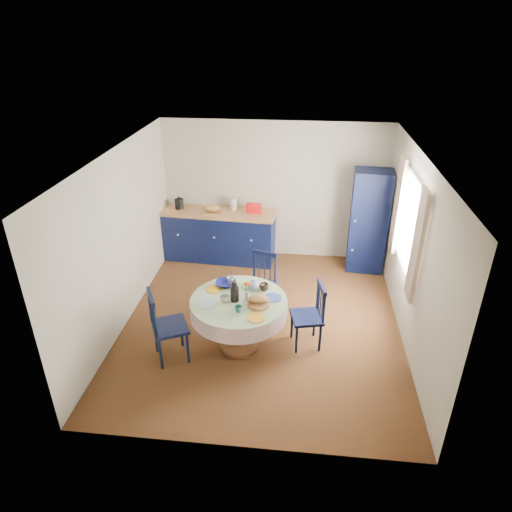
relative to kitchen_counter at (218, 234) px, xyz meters
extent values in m
plane|color=black|center=(1.00, -1.96, -0.48)|extent=(4.50, 4.50, 0.00)
plane|color=white|center=(1.00, -1.96, 2.02)|extent=(4.50, 4.50, 0.00)
cube|color=beige|center=(1.00, 0.29, 0.77)|extent=(4.00, 0.02, 2.50)
cube|color=beige|center=(-1.00, -1.96, 0.77)|extent=(0.02, 4.50, 2.50)
cube|color=beige|center=(3.00, -1.96, 0.77)|extent=(0.02, 4.50, 2.50)
plane|color=white|center=(3.00, -1.66, 1.02)|extent=(0.00, 1.20, 1.20)
cube|color=beige|center=(2.92, -2.36, 1.07)|extent=(0.05, 0.34, 1.45)
cube|color=beige|center=(2.92, -0.96, 1.07)|extent=(0.05, 0.34, 1.45)
cube|color=black|center=(0.00, 0.00, -0.03)|extent=(2.07, 0.74, 0.90)
cube|color=tan|center=(0.00, 0.00, 0.43)|extent=(2.13, 0.78, 0.04)
cube|color=#B10C0D|center=(0.66, -0.02, 0.53)|extent=(0.27, 0.16, 0.16)
cube|color=tan|center=(-0.10, -0.06, 0.46)|extent=(0.35, 0.26, 0.02)
ellipsoid|color=#C0804A|center=(-0.10, -0.06, 0.54)|extent=(0.31, 0.20, 0.13)
cylinder|color=silver|center=(0.28, 0.10, 0.56)|extent=(0.12, 0.12, 0.22)
cube|color=black|center=(2.66, -0.11, 0.42)|extent=(0.67, 0.50, 1.81)
cylinder|color=white|center=(2.42, -0.34, 0.51)|extent=(0.04, 0.02, 0.04)
cylinder|color=white|center=(2.42, -0.34, -0.03)|extent=(0.04, 0.02, 0.04)
cylinder|color=#573018|center=(0.75, -2.58, -0.46)|extent=(0.52, 0.52, 0.05)
cylinder|color=#573018|center=(0.75, -2.58, -0.10)|extent=(0.11, 0.11, 0.70)
cylinder|color=#573018|center=(0.75, -2.58, 0.26)|extent=(1.21, 1.21, 0.03)
cylinder|color=white|center=(0.75, -2.58, 0.16)|extent=(1.27, 1.27, 0.22)
cylinder|color=beige|center=(0.75, -2.58, 0.28)|extent=(1.27, 1.27, 0.01)
cylinder|color=#8EC6C6|center=(0.37, -2.73, 0.29)|extent=(0.22, 0.22, 0.01)
cylinder|color=orange|center=(1.02, -2.96, 0.29)|extent=(0.22, 0.22, 0.01)
cylinder|color=navy|center=(1.19, -2.49, 0.29)|extent=(0.22, 0.22, 0.01)
cylinder|color=#7BA86E|center=(0.84, -2.21, 0.29)|extent=(0.22, 0.22, 0.01)
cylinder|color=orange|center=(0.38, -2.36, 0.29)|extent=(0.22, 0.22, 0.01)
cylinder|color=olive|center=(1.02, -2.69, 0.31)|extent=(0.28, 0.28, 0.05)
ellipsoid|color=#C0804A|center=(1.02, -2.69, 0.39)|extent=(0.26, 0.16, 0.11)
cube|color=silver|center=(0.70, -2.47, 0.31)|extent=(0.10, 0.07, 0.04)
cylinder|color=black|center=(0.13, -2.96, -0.25)|extent=(0.04, 0.04, 0.47)
cylinder|color=black|center=(-0.04, -2.63, -0.25)|extent=(0.04, 0.04, 0.47)
cylinder|color=black|center=(-0.18, -3.12, -0.25)|extent=(0.04, 0.04, 0.47)
cylinder|color=black|center=(-0.34, -2.79, -0.25)|extent=(0.04, 0.04, 0.47)
cube|color=black|center=(-0.11, -2.87, 0.01)|extent=(0.59, 0.60, 0.04)
cylinder|color=black|center=(-0.20, -3.13, 0.27)|extent=(0.04, 0.04, 0.52)
cylinder|color=black|center=(-0.36, -2.80, 0.27)|extent=(0.04, 0.04, 0.52)
cube|color=black|center=(-0.28, -2.96, 0.51)|extent=(0.22, 0.39, 0.07)
cylinder|color=black|center=(-0.24, -3.05, 0.25)|extent=(0.02, 0.02, 0.43)
cylinder|color=black|center=(-0.28, -2.96, 0.25)|extent=(0.02, 0.02, 0.43)
cylinder|color=black|center=(-0.32, -2.88, 0.25)|extent=(0.02, 0.02, 0.43)
cylinder|color=black|center=(0.73, -1.80, -0.26)|extent=(0.04, 0.04, 0.43)
cylinder|color=black|center=(1.06, -1.90, -0.26)|extent=(0.04, 0.04, 0.43)
cylinder|color=black|center=(0.82, -1.49, -0.26)|extent=(0.04, 0.04, 0.43)
cylinder|color=black|center=(1.15, -1.59, -0.26)|extent=(0.04, 0.04, 0.43)
cube|color=black|center=(0.94, -1.69, -0.03)|extent=(0.52, 0.51, 0.04)
cylinder|color=black|center=(0.83, -1.47, 0.21)|extent=(0.04, 0.04, 0.48)
cylinder|color=black|center=(1.16, -1.57, 0.21)|extent=(0.04, 0.04, 0.48)
cube|color=black|center=(0.99, -1.52, 0.44)|extent=(0.38, 0.15, 0.06)
cylinder|color=black|center=(0.91, -1.49, 0.19)|extent=(0.02, 0.02, 0.40)
cylinder|color=black|center=(0.99, -1.52, 0.19)|extent=(0.02, 0.02, 0.40)
cylinder|color=black|center=(1.08, -1.54, 0.19)|extent=(0.02, 0.02, 0.40)
cylinder|color=black|center=(1.45, -2.28, -0.27)|extent=(0.04, 0.04, 0.43)
cylinder|color=black|center=(1.52, -2.61, -0.27)|extent=(0.04, 0.04, 0.43)
cylinder|color=black|center=(1.76, -2.21, -0.27)|extent=(0.04, 0.04, 0.43)
cylinder|color=black|center=(1.83, -2.54, -0.27)|extent=(0.04, 0.04, 0.43)
cube|color=black|center=(1.64, -2.41, -0.03)|extent=(0.48, 0.50, 0.04)
cylinder|color=black|center=(1.78, -2.21, 0.21)|extent=(0.04, 0.04, 0.48)
cylinder|color=black|center=(1.85, -2.54, 0.21)|extent=(0.04, 0.04, 0.48)
cube|color=black|center=(1.82, -2.37, 0.43)|extent=(0.12, 0.38, 0.06)
cylinder|color=black|center=(1.80, -2.29, 0.19)|extent=(0.02, 0.02, 0.40)
cylinder|color=black|center=(1.82, -2.37, 0.19)|extent=(0.02, 0.02, 0.40)
cylinder|color=black|center=(1.84, -2.46, 0.19)|extent=(0.02, 0.02, 0.40)
imported|color=silver|center=(0.58, -2.64, 0.33)|extent=(0.12, 0.12, 0.09)
imported|color=#297866|center=(0.78, -2.85, 0.33)|extent=(0.09, 0.09, 0.08)
imported|color=black|center=(1.06, -2.31, 0.34)|extent=(0.12, 0.12, 0.10)
imported|color=silver|center=(0.58, -2.18, 0.33)|extent=(0.10, 0.10, 0.10)
imported|color=navy|center=(0.53, -2.25, 0.32)|extent=(0.27, 0.27, 0.07)
camera|label=1|loc=(1.51, -7.50, 3.53)|focal=32.00mm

